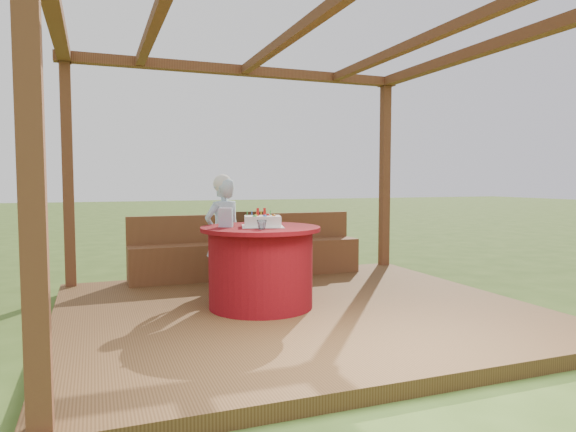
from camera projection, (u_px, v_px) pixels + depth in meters
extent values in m
plane|color=#37531B|center=(297.00, 318.00, 5.08)|extent=(60.00, 60.00, 0.00)
cube|color=brown|center=(297.00, 312.00, 5.07)|extent=(4.50, 4.00, 0.12)
cube|color=brown|center=(32.00, 169.00, 2.47)|extent=(0.12, 0.12, 2.60)
cube|color=brown|center=(68.00, 176.00, 5.98)|extent=(0.12, 0.12, 2.60)
cube|color=brown|center=(385.00, 176.00, 7.48)|extent=(0.12, 0.12, 2.60)
cube|color=brown|center=(243.00, 71.00, 6.64)|extent=(4.50, 0.14, 0.12)
cube|color=brown|center=(52.00, 4.00, 4.13)|extent=(0.14, 4.00, 0.12)
cube|color=brown|center=(477.00, 51.00, 5.64)|extent=(0.14, 4.00, 0.12)
cube|color=brown|center=(158.00, 16.00, 4.42)|extent=(0.10, 3.70, 0.10)
cube|color=brown|center=(297.00, 31.00, 4.88)|extent=(0.10, 3.70, 0.10)
cube|color=brown|center=(413.00, 44.00, 5.34)|extent=(0.10, 3.70, 0.10)
cube|color=brown|center=(248.00, 259.00, 6.64)|extent=(3.00, 0.42, 0.45)
cube|color=brown|center=(244.00, 227.00, 6.78)|extent=(3.00, 0.06, 0.35)
cylinder|color=maroon|center=(261.00, 269.00, 5.02)|extent=(1.01, 1.01, 0.75)
cylinder|color=maroon|center=(261.00, 229.00, 5.00)|extent=(1.17, 1.17, 0.04)
cube|color=#3B2612|center=(248.00, 250.00, 6.06)|extent=(0.49, 0.49, 0.05)
cylinder|color=#3B2612|center=(235.00, 271.00, 5.89)|extent=(0.04, 0.04, 0.42)
cylinder|color=#3B2612|center=(263.00, 270.00, 5.94)|extent=(0.04, 0.04, 0.42)
cylinder|color=#3B2612|center=(233.00, 266.00, 6.21)|extent=(0.04, 0.04, 0.42)
cylinder|color=#3B2612|center=(260.00, 265.00, 6.27)|extent=(0.04, 0.04, 0.42)
cube|color=#3B2612|center=(246.00, 230.00, 6.23)|extent=(0.42, 0.12, 0.45)
imported|color=#94C1DC|center=(223.00, 234.00, 5.79)|extent=(0.54, 0.45, 1.27)
sphere|color=white|center=(223.00, 184.00, 5.75)|extent=(0.21, 0.21, 0.21)
cube|color=white|center=(262.00, 226.00, 5.00)|extent=(0.48, 0.48, 0.01)
cube|color=white|center=(262.00, 221.00, 4.99)|extent=(0.41, 0.36, 0.10)
cylinder|color=red|center=(258.00, 212.00, 5.01)|extent=(0.03, 0.03, 0.08)
cylinder|color=red|center=(265.00, 212.00, 5.04)|extent=(0.03, 0.03, 0.08)
sphere|color=green|center=(254.00, 215.00, 4.90)|extent=(0.04, 0.04, 0.04)
sphere|color=blue|center=(265.00, 215.00, 4.92)|extent=(0.04, 0.04, 0.04)
sphere|color=orange|center=(274.00, 215.00, 4.98)|extent=(0.04, 0.04, 0.04)
sphere|color=yellow|center=(256.00, 215.00, 4.99)|extent=(0.04, 0.04, 0.04)
sphere|color=red|center=(268.00, 214.00, 5.04)|extent=(0.04, 0.04, 0.04)
cube|color=#DF90C6|center=(226.00, 218.00, 4.94)|extent=(0.15, 0.13, 0.18)
imported|color=white|center=(262.00, 225.00, 4.71)|extent=(0.12, 0.12, 0.09)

